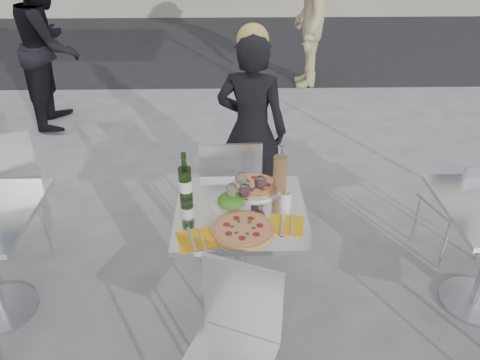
{
  "coord_description": "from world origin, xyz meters",
  "views": [
    {
      "loc": [
        -0.05,
        -2.13,
        2.22
      ],
      "look_at": [
        0.0,
        0.15,
        0.85
      ],
      "focal_mm": 35.0,
      "sensor_mm": 36.0,
      "label": 1
    }
  ],
  "objects_px": {
    "side_chair_rfar": "(467,201)",
    "woman_diner": "(251,130)",
    "side_chair_lfar": "(5,185)",
    "carafe": "(280,173)",
    "wineglass_white_b": "(241,179)",
    "pizza_near": "(243,229)",
    "main_table": "(241,240)",
    "wineglass_red_b": "(260,183)",
    "chair_near": "(234,337)",
    "wineglass_white_a": "(232,191)",
    "salad_plate": "(231,202)",
    "pedestrian_b": "(307,13)",
    "pizza_far": "(255,186)",
    "wine_bottle": "(185,182)",
    "pedestrian_a": "(49,46)",
    "napkin_right": "(286,225)",
    "napkin_left": "(196,239)",
    "sugar_shaker": "(285,198)",
    "wineglass_red_a": "(245,192)",
    "chair_far": "(230,185)"
  },
  "relations": [
    {
      "from": "wineglass_red_b",
      "to": "wineglass_white_a",
      "type": "bearing_deg",
      "value": -155.37
    },
    {
      "from": "woman_diner",
      "to": "pedestrian_a",
      "type": "height_order",
      "value": "pedestrian_a"
    },
    {
      "from": "wineglass_white_a",
      "to": "napkin_right",
      "type": "height_order",
      "value": "wineglass_white_a"
    },
    {
      "from": "woman_diner",
      "to": "wine_bottle",
      "type": "distance_m",
      "value": 1.05
    },
    {
      "from": "pizza_far",
      "to": "salad_plate",
      "type": "relative_size",
      "value": 1.38
    },
    {
      "from": "main_table",
      "to": "pizza_near",
      "type": "distance_m",
      "value": 0.3
    },
    {
      "from": "carafe",
      "to": "salad_plate",
      "type": "bearing_deg",
      "value": -148.51
    },
    {
      "from": "pizza_far",
      "to": "wineglass_red_b",
      "type": "distance_m",
      "value": 0.15
    },
    {
      "from": "wine_bottle",
      "to": "wineglass_red_b",
      "type": "bearing_deg",
      "value": -2.65
    },
    {
      "from": "main_table",
      "to": "wine_bottle",
      "type": "height_order",
      "value": "wine_bottle"
    },
    {
      "from": "pedestrian_a",
      "to": "side_chair_rfar",
      "type": "bearing_deg",
      "value": -130.83
    },
    {
      "from": "chair_near",
      "to": "pedestrian_a",
      "type": "height_order",
      "value": "pedestrian_a"
    },
    {
      "from": "chair_near",
      "to": "wineglass_white_a",
      "type": "height_order",
      "value": "wineglass_white_a"
    },
    {
      "from": "pedestrian_a",
      "to": "wineglass_red_a",
      "type": "bearing_deg",
      "value": -150.97
    },
    {
      "from": "side_chair_lfar",
      "to": "chair_near",
      "type": "bearing_deg",
      "value": 120.18
    },
    {
      "from": "wineglass_red_a",
      "to": "napkin_left",
      "type": "height_order",
      "value": "wineglass_red_a"
    },
    {
      "from": "carafe",
      "to": "wineglass_red_a",
      "type": "distance_m",
      "value": 0.28
    },
    {
      "from": "chair_near",
      "to": "pizza_far",
      "type": "height_order",
      "value": "chair_near"
    },
    {
      "from": "wineglass_red_b",
      "to": "side_chair_rfar",
      "type": "bearing_deg",
      "value": 13.99
    },
    {
      "from": "chair_far",
      "to": "sugar_shaker",
      "type": "bearing_deg",
      "value": 113.41
    },
    {
      "from": "side_chair_rfar",
      "to": "side_chair_lfar",
      "type": "bearing_deg",
      "value": -16.81
    },
    {
      "from": "pizza_near",
      "to": "wine_bottle",
      "type": "distance_m",
      "value": 0.45
    },
    {
      "from": "pizza_far",
      "to": "wine_bottle",
      "type": "relative_size",
      "value": 1.03
    },
    {
      "from": "chair_far",
      "to": "wineglass_red_b",
      "type": "bearing_deg",
      "value": 104.09
    },
    {
      "from": "pedestrian_b",
      "to": "pizza_near",
      "type": "relative_size",
      "value": 5.95
    },
    {
      "from": "pedestrian_b",
      "to": "wineglass_red_b",
      "type": "xyz_separation_m",
      "value": [
        -0.85,
        -4.07,
        -0.1
      ]
    },
    {
      "from": "pedestrian_b",
      "to": "napkin_left",
      "type": "bearing_deg",
      "value": -13.06
    },
    {
      "from": "wineglass_white_a",
      "to": "napkin_left",
      "type": "relative_size",
      "value": 0.71
    },
    {
      "from": "pizza_far",
      "to": "napkin_left",
      "type": "distance_m",
      "value": 0.58
    },
    {
      "from": "pizza_near",
      "to": "pizza_far",
      "type": "height_order",
      "value": "pizza_far"
    },
    {
      "from": "side_chair_lfar",
      "to": "napkin_right",
      "type": "relative_size",
      "value": 4.9
    },
    {
      "from": "main_table",
      "to": "carafe",
      "type": "xyz_separation_m",
      "value": [
        0.23,
        0.2,
        0.33
      ]
    },
    {
      "from": "side_chair_rfar",
      "to": "woman_diner",
      "type": "height_order",
      "value": "woman_diner"
    },
    {
      "from": "chair_near",
      "to": "napkin_left",
      "type": "relative_size",
      "value": 3.88
    },
    {
      "from": "pedestrian_b",
      "to": "napkin_right",
      "type": "xyz_separation_m",
      "value": [
        -0.72,
        -4.32,
        -0.21
      ]
    },
    {
      "from": "chair_far",
      "to": "side_chair_rfar",
      "type": "relative_size",
      "value": 1.08
    },
    {
      "from": "sugar_shaker",
      "to": "wineglass_red_b",
      "type": "bearing_deg",
      "value": 153.34
    },
    {
      "from": "pedestrian_a",
      "to": "napkin_left",
      "type": "height_order",
      "value": "pedestrian_a"
    },
    {
      "from": "wineglass_white_b",
      "to": "pizza_near",
      "type": "bearing_deg",
      "value": -89.56
    },
    {
      "from": "pizza_far",
      "to": "wineglass_white_a",
      "type": "xyz_separation_m",
      "value": [
        -0.14,
        -0.19,
        0.09
      ]
    },
    {
      "from": "side_chair_rfar",
      "to": "napkin_right",
      "type": "distance_m",
      "value": 1.45
    },
    {
      "from": "salad_plate",
      "to": "napkin_left",
      "type": "height_order",
      "value": "salad_plate"
    },
    {
      "from": "salad_plate",
      "to": "napkin_left",
      "type": "distance_m",
      "value": 0.34
    },
    {
      "from": "pedestrian_b",
      "to": "carafe",
      "type": "distance_m",
      "value": 4.04
    },
    {
      "from": "pedestrian_a",
      "to": "wine_bottle",
      "type": "bearing_deg",
      "value": -154.67
    },
    {
      "from": "side_chair_rfar",
      "to": "wineglass_red_a",
      "type": "distance_m",
      "value": 1.61
    },
    {
      "from": "side_chair_lfar",
      "to": "carafe",
      "type": "height_order",
      "value": "carafe"
    },
    {
      "from": "pedestrian_b",
      "to": "pizza_far",
      "type": "height_order",
      "value": "pedestrian_b"
    },
    {
      "from": "side_chair_rfar",
      "to": "carafe",
      "type": "distance_m",
      "value": 1.38
    },
    {
      "from": "wineglass_red_a",
      "to": "napkin_left",
      "type": "bearing_deg",
      "value": -132.81
    }
  ]
}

